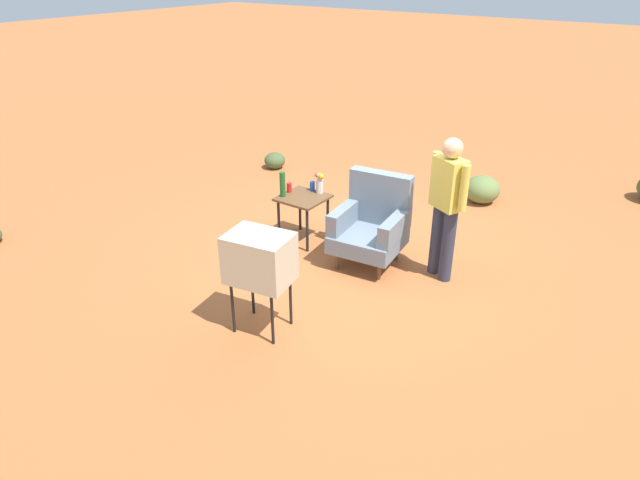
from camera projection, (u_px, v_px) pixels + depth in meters
name	position (u px, v px, depth m)	size (l,w,h in m)	color
ground_plane	(358.00, 253.00, 6.97)	(60.00, 60.00, 0.00)	#AD6033
armchair	(372.00, 223.00, 6.59)	(0.85, 0.86, 1.06)	brown
side_table	(303.00, 203.00, 7.06)	(0.56, 0.56, 0.61)	black
tv_on_stand	(260.00, 259.00, 5.23)	(0.66, 0.53, 1.03)	black
person_standing	(447.00, 201.00, 6.07)	(0.52, 0.36, 1.64)	#2D3347
bottle_wine_green	(283.00, 184.00, 6.96)	(0.07, 0.07, 0.32)	#1E5623
soda_can_red	(289.00, 188.00, 7.13)	(0.07, 0.07, 0.12)	red
soda_can_blue	(312.00, 186.00, 7.18)	(0.07, 0.07, 0.12)	blue
flower_vase	(320.00, 182.00, 7.07)	(0.15, 0.10, 0.27)	silver
shrub_near	(275.00, 160.00, 9.69)	(0.36, 0.36, 0.28)	#475B33
shrub_far	(482.00, 189.00, 8.33)	(0.52, 0.52, 0.41)	olive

